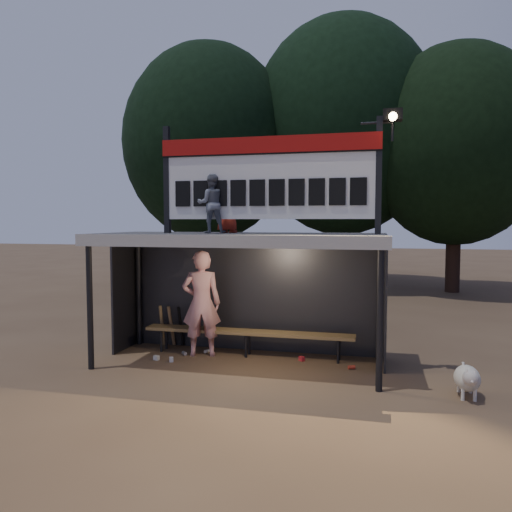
% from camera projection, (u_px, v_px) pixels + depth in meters
% --- Properties ---
extents(ground, '(80.00, 80.00, 0.00)m').
position_uv_depth(ground, '(240.00, 364.00, 8.87)').
color(ground, brown).
rests_on(ground, ground).
extents(player, '(0.83, 0.65, 1.99)m').
position_uv_depth(player, '(201.00, 303.00, 9.36)').
color(player, white).
rests_on(player, ground).
extents(child_a, '(0.60, 0.53, 1.03)m').
position_uv_depth(child_a, '(211.00, 204.00, 8.73)').
color(child_a, slate).
rests_on(child_a, dugout_shelter).
extents(child_b, '(0.56, 0.42, 1.04)m').
position_uv_depth(child_b, '(228.00, 205.00, 9.16)').
color(child_b, '#A82A19').
rests_on(child_b, dugout_shelter).
extents(dugout_shelter, '(5.10, 2.08, 2.32)m').
position_uv_depth(dugout_shelter, '(243.00, 259.00, 8.98)').
color(dugout_shelter, '#39393C').
rests_on(dugout_shelter, ground).
extents(scoreboard_assembly, '(4.10, 0.27, 1.99)m').
position_uv_depth(scoreboard_assembly, '(271.00, 175.00, 8.50)').
color(scoreboard_assembly, black).
rests_on(scoreboard_assembly, dugout_shelter).
extents(bench, '(4.00, 0.35, 0.48)m').
position_uv_depth(bench, '(248.00, 333.00, 9.38)').
color(bench, olive).
rests_on(bench, ground).
extents(tree_left, '(6.46, 6.46, 9.27)m').
position_uv_depth(tree_left, '(208.00, 143.00, 19.12)').
color(tree_left, black).
rests_on(tree_left, ground).
extents(tree_mid, '(7.22, 7.22, 10.36)m').
position_uv_depth(tree_mid, '(343.00, 128.00, 19.36)').
color(tree_mid, '#312016').
rests_on(tree_mid, ground).
extents(tree_right, '(6.08, 6.08, 8.72)m').
position_uv_depth(tree_right, '(456.00, 146.00, 17.52)').
color(tree_right, '#311D15').
rests_on(tree_right, ground).
extents(dog, '(0.36, 0.81, 0.49)m').
position_uv_depth(dog, '(468.00, 378.00, 7.16)').
color(dog, beige).
rests_on(dog, ground).
extents(bats, '(0.49, 0.33, 0.84)m').
position_uv_depth(bats, '(171.00, 326.00, 10.03)').
color(bats, '#997747').
rests_on(bats, ground).
extents(litter, '(3.62, 0.84, 0.08)m').
position_uv_depth(litter, '(226.00, 358.00, 9.12)').
color(litter, red).
rests_on(litter, ground).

